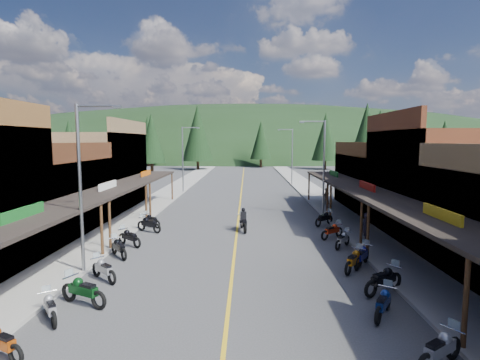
{
  "coord_description": "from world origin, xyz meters",
  "views": [
    {
      "loc": [
        0.69,
        -23.17,
        6.32
      ],
      "look_at": [
        0.11,
        8.42,
        3.0
      ],
      "focal_mm": 28.0,
      "sensor_mm": 36.0,
      "label": 1
    }
  ],
  "objects_px": {
    "streetlight_3": "(291,154)",
    "pine_0": "(69,140)",
    "pine_1": "(148,137)",
    "bike_east_4": "(384,279)",
    "bike_west_6": "(119,247)",
    "shop_west_2": "(34,197)",
    "bike_east_7": "(343,239)",
    "pine_8": "(113,143)",
    "bike_west_4": "(83,289)",
    "pine_2": "(198,133)",
    "bike_east_8": "(332,230)",
    "pine_3": "(261,140)",
    "streetlight_0": "(83,181)",
    "bike_east_3": "(383,302)",
    "pedestrian_east_a": "(365,227)",
    "pine_5": "(380,134)",
    "bike_east_2": "(440,348)",
    "bike_east_9": "(324,218)",
    "bike_west_3": "(50,306)",
    "pedestrian_east_b": "(326,196)",
    "bike_west_5": "(104,268)",
    "pine_6": "(444,140)",
    "bike_west_9": "(151,220)",
    "bike_west_7": "(129,237)",
    "bike_west_2": "(0,341)",
    "streetlight_2": "(322,163)",
    "streetlight_1": "(184,156)",
    "pine_10": "(151,138)",
    "bike_west_8": "(149,223)",
    "pine_7": "(124,137)",
    "shop_east_3": "(389,182)",
    "shop_east_2": "(444,183)",
    "shop_west_3": "(92,171)",
    "pine_9": "(376,140)",
    "pine_4": "(326,137)",
    "pine_11": "(366,135)"
  },
  "relations": [
    {
      "from": "pine_9",
      "to": "bike_east_7",
      "type": "bearing_deg",
      "value": -110.79
    },
    {
      "from": "streetlight_1",
      "to": "bike_west_8",
      "type": "height_order",
      "value": "streetlight_1"
    },
    {
      "from": "pine_2",
      "to": "bike_west_2",
      "type": "bearing_deg",
      "value": -87.13
    },
    {
      "from": "shop_west_2",
      "to": "bike_east_7",
      "type": "height_order",
      "value": "shop_west_2"
    },
    {
      "from": "bike_east_7",
      "to": "pedestrian_east_a",
      "type": "xyz_separation_m",
      "value": [
        1.66,
        1.13,
        0.49
      ]
    },
    {
      "from": "bike_west_8",
      "to": "bike_east_7",
      "type": "bearing_deg",
      "value": -75.35
    },
    {
      "from": "shop_east_3",
      "to": "pine_10",
      "type": "xyz_separation_m",
      "value": [
        -31.75,
        38.7,
        4.25
      ]
    },
    {
      "from": "pine_11",
      "to": "pedestrian_east_b",
      "type": "relative_size",
      "value": 7.95
    },
    {
      "from": "streetlight_1",
      "to": "pine_8",
      "type": "relative_size",
      "value": 0.8
    },
    {
      "from": "bike_west_5",
      "to": "bike_west_9",
      "type": "height_order",
      "value": "bike_west_5"
    },
    {
      "from": "pine_8",
      "to": "bike_west_4",
      "type": "height_order",
      "value": "pine_8"
    },
    {
      "from": "shop_west_2",
      "to": "bike_west_6",
      "type": "xyz_separation_m",
      "value": [
        7.49,
        -5.2,
        -1.95
      ]
    },
    {
      "from": "streetlight_3",
      "to": "pine_2",
      "type": "relative_size",
      "value": 0.57
    },
    {
      "from": "bike_east_7",
      "to": "pine_8",
      "type": "bearing_deg",
      "value": 161.44
    },
    {
      "from": "streetlight_0",
      "to": "bike_east_9",
      "type": "xyz_separation_m",
      "value": [
        13.44,
        10.47,
        -3.87
      ]
    },
    {
      "from": "streetlight_2",
      "to": "bike_east_4",
      "type": "relative_size",
      "value": 3.56
    },
    {
      "from": "shop_west_2",
      "to": "pedestrian_east_a",
      "type": "distance_m",
      "value": 21.93
    },
    {
      "from": "pine_6",
      "to": "bike_west_7",
      "type": "distance_m",
      "value": 83.93
    },
    {
      "from": "bike_west_9",
      "to": "bike_east_4",
      "type": "relative_size",
      "value": 0.86
    },
    {
      "from": "pine_4",
      "to": "pedestrian_east_a",
      "type": "bearing_deg",
      "value": -99.39
    },
    {
      "from": "pine_3",
      "to": "shop_west_2",
      "type": "bearing_deg",
      "value": -105.43
    },
    {
      "from": "bike_west_6",
      "to": "pine_0",
      "type": "bearing_deg",
      "value": 78.21
    },
    {
      "from": "streetlight_2",
      "to": "bike_east_2",
      "type": "distance_m",
      "value": 21.62
    },
    {
      "from": "pine_3",
      "to": "bike_east_9",
      "type": "xyz_separation_m",
      "value": [
        2.49,
        -61.53,
        -5.89
      ]
    },
    {
      "from": "pine_1",
      "to": "bike_east_8",
      "type": "bearing_deg",
      "value": -66.46
    },
    {
      "from": "pine_3",
      "to": "pine_8",
      "type": "distance_m",
      "value": 36.77
    },
    {
      "from": "pine_5",
      "to": "bike_east_2",
      "type": "distance_m",
      "value": 90.02
    },
    {
      "from": "shop_west_3",
      "to": "bike_west_8",
      "type": "relative_size",
      "value": 5.12
    },
    {
      "from": "bike_west_9",
      "to": "bike_east_9",
      "type": "height_order",
      "value": "bike_east_9"
    },
    {
      "from": "streetlight_2",
      "to": "pine_2",
      "type": "distance_m",
      "value": 52.91
    },
    {
      "from": "pine_3",
      "to": "bike_east_4",
      "type": "relative_size",
      "value": 4.9
    },
    {
      "from": "bike_west_2",
      "to": "bike_west_6",
      "type": "relative_size",
      "value": 0.96
    },
    {
      "from": "pine_1",
      "to": "bike_east_4",
      "type": "height_order",
      "value": "pine_1"
    },
    {
      "from": "pine_7",
      "to": "bike_east_2",
      "type": "xyz_separation_m",
      "value": [
        38.06,
        -89.26,
        -6.64
      ]
    },
    {
      "from": "bike_east_7",
      "to": "pine_2",
      "type": "bearing_deg",
      "value": 142.45
    },
    {
      "from": "bike_east_9",
      "to": "shop_east_3",
      "type": "bearing_deg",
      "value": 89.61
    },
    {
      "from": "streetlight_3",
      "to": "bike_west_3",
      "type": "xyz_separation_m",
      "value": [
        -13.16,
        -40.73,
        -3.92
      ]
    },
    {
      "from": "pine_0",
      "to": "pine_7",
      "type": "xyz_separation_m",
      "value": [
        8.0,
        14.0,
        0.75
      ]
    },
    {
      "from": "shop_east_2",
      "to": "bike_west_8",
      "type": "distance_m",
      "value": 20.11
    },
    {
      "from": "streetlight_0",
      "to": "streetlight_1",
      "type": "xyz_separation_m",
      "value": [
        0.0,
        28.0,
        0.0
      ]
    },
    {
      "from": "streetlight_1",
      "to": "pine_10",
      "type": "distance_m",
      "value": 30.19
    },
    {
      "from": "shop_east_2",
      "to": "pedestrian_east_b",
      "type": "distance_m",
      "value": 12.92
    },
    {
      "from": "pine_4",
      "to": "pine_11",
      "type": "xyz_separation_m",
      "value": [
        2.0,
        -22.0,
        -0.05
      ]
    },
    {
      "from": "streetlight_0",
      "to": "bike_east_3",
      "type": "xyz_separation_m",
      "value": [
        12.55,
        -4.21,
        -3.89
      ]
    },
    {
      "from": "streetlight_0",
      "to": "pine_8",
      "type": "distance_m",
      "value": 48.42
    },
    {
      "from": "bike_west_9",
      "to": "pedestrian_east_a",
      "type": "distance_m",
      "value": 14.91
    },
    {
      "from": "pine_3",
      "to": "bike_west_4",
      "type": "xyz_separation_m",
      "value": [
        -9.59,
        -75.47,
        -5.84
      ]
    },
    {
      "from": "bike_west_3",
      "to": "pedestrian_east_b",
      "type": "distance_m",
      "value": 28.02
    },
    {
      "from": "bike_west_5",
      "to": "pine_6",
      "type": "bearing_deg",
      "value": 5.48
    },
    {
      "from": "streetlight_3",
      "to": "pine_0",
      "type": "xyz_separation_m",
      "value": [
        -46.95,
        32.0,
        2.02
      ]
    }
  ]
}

